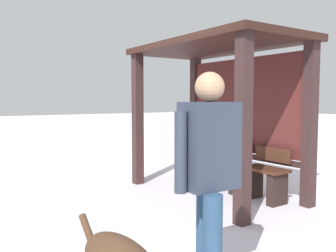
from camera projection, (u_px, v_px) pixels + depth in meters
The scene contains 6 objects.
ground_plane at pixel (213, 193), 5.60m from camera, with size 60.00×60.00×0.00m, color white.
bus_shelter at pixel (223, 84), 5.58m from camera, with size 2.77×1.55×2.33m.
bench_left_inside at pixel (200, 166), 6.39m from camera, with size 0.65×0.35×0.71m.
bench_center_inside at pixel (229, 171), 5.77m from camera, with size 0.65×0.36×0.78m.
bench_right_inside at pixel (266, 179), 5.15m from camera, with size 0.65×0.37×0.77m.
person_walking at pixel (209, 166), 2.65m from camera, with size 0.46×0.60×1.67m.
Camera 1 is at (4.17, -3.66, 1.47)m, focal length 38.26 mm.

